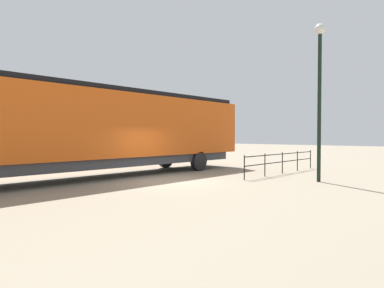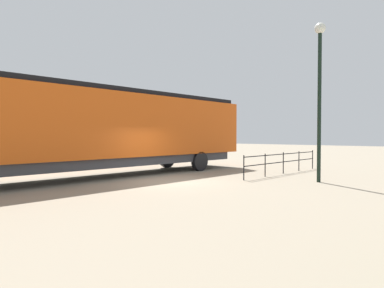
% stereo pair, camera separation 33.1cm
% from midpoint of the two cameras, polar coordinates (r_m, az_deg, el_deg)
% --- Properties ---
extents(ground_plane, '(120.00, 120.00, 0.00)m').
position_cam_midpoint_polar(ground_plane, '(14.68, -4.53, -6.45)').
color(ground_plane, gray).
extents(locomotive, '(3.11, 18.58, 4.27)m').
position_cam_midpoint_polar(locomotive, '(16.57, -15.70, 2.70)').
color(locomotive, '#D15114').
rests_on(locomotive, ground_plane).
extents(lamp_post, '(0.46, 0.46, 6.85)m').
position_cam_midpoint_polar(lamp_post, '(15.59, 20.52, 10.56)').
color(lamp_post, black).
rests_on(lamp_post, ground_plane).
extents(platform_fence, '(0.05, 7.29, 1.13)m').
position_cam_midpoint_polar(platform_fence, '(18.29, 14.78, -2.63)').
color(platform_fence, black).
rests_on(platform_fence, ground_plane).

